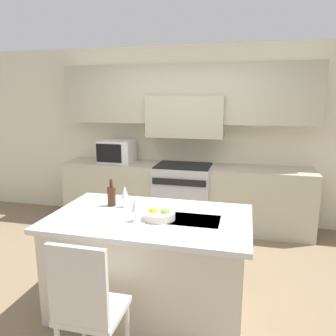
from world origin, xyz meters
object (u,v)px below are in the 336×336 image
Objects in this scene: microwave at (117,151)px; wine_glass_far at (125,193)px; fruit_bowl at (159,215)px; island_chair at (87,306)px; wine_bottle at (111,196)px; range_stove at (183,195)px; wine_glass_near at (135,205)px.

microwave reaches higher than wine_glass_far.
island_chair is at bearing -106.93° from fruit_bowl.
wine_bottle reaches higher than wine_glass_far.
wine_bottle is (-0.28, 1.10, 0.41)m from island_chair.
fruit_bowl is at bearing -84.60° from range_stove.
range_stove is at bearing 90.40° from wine_glass_near.
island_chair is at bearing -71.39° from microwave.
island_chair reaches higher than fruit_bowl.
microwave reaches higher than fruit_bowl.
range_stove is at bearing 95.40° from fruit_bowl.
range_stove is 4.47× the size of wine_glass_far.
wine_glass_near is 0.39m from wine_glass_far.
wine_bottle is at bearing -69.05° from microwave.
wine_bottle is (-0.35, -1.87, 0.52)m from range_stove.
wine_glass_far is at bearing -5.33° from wine_bottle.
wine_glass_far reaches higher than range_stove.
range_stove is 1.24m from microwave.
wine_bottle is 0.15m from wine_glass_far.
island_chair is 5.00× the size of wine_glass_near.
fruit_bowl is at bearing -29.37° from wine_glass_far.
wine_glass_far is (-0.20, -1.88, 0.57)m from range_stove.
range_stove is 3.56× the size of wine_bottle.
range_stove is at bearing 88.79° from island_chair.
fruit_bowl is at bearing -23.72° from wine_bottle.
microwave is at bearing 120.81° from fruit_bowl.
fruit_bowl is (0.20, -2.11, 0.46)m from range_stove.
wine_glass_near and wine_glass_far have the same top height.
wine_bottle is (0.72, -1.88, -0.11)m from microwave.
microwave is at bearing 179.00° from range_stove.
microwave is at bearing 115.98° from wine_glass_near.
wine_glass_far reaches higher than island_chair.
wine_glass_near is at bearing -151.74° from fruit_bowl.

